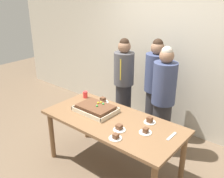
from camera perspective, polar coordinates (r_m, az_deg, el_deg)
ground_plane at (r=3.78m, az=0.09°, el=-17.28°), size 12.00×12.00×0.00m
interior_back_panel at (r=4.36m, az=13.83°, el=9.65°), size 8.00×0.12×3.00m
party_table at (r=3.38m, az=0.09°, el=-8.23°), size 1.87×0.87×0.78m
sheet_cake at (r=3.53m, az=-3.67°, el=-4.37°), size 0.55×0.40×0.12m
plated_slice_near_left at (r=3.11m, az=1.62°, el=-8.76°), size 0.15×0.15×0.07m
plated_slice_near_right at (r=3.07m, az=7.47°, el=-9.39°), size 0.15×0.15×0.07m
plated_slice_far_left at (r=3.29m, az=8.41°, el=-7.06°), size 0.15×0.15×0.08m
plated_slice_far_right at (r=3.80m, az=-1.97°, el=-2.63°), size 0.15×0.15×0.08m
plated_slice_center_front at (r=2.95m, az=0.80°, el=-10.71°), size 0.15×0.15×0.07m
drink_cup_nearest at (r=3.97m, az=-5.98°, el=-1.25°), size 0.07×0.07×0.10m
cake_server_utensil at (r=3.07m, az=13.16°, el=-10.24°), size 0.03×0.20×0.01m
person_serving_front at (r=3.76m, az=11.32°, el=-2.54°), size 0.34×0.34×1.65m
person_green_shirt_behind at (r=4.38m, az=2.62°, el=1.29°), size 0.34×0.34×1.61m
person_striped_tie_right at (r=4.17m, az=9.56°, el=0.17°), size 0.35×0.35×1.66m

